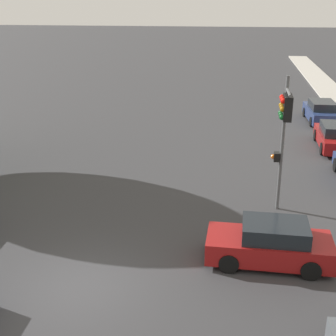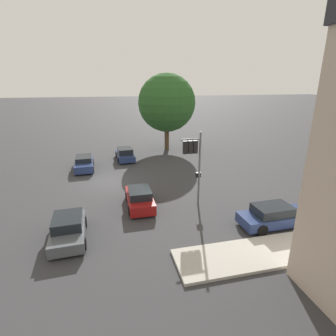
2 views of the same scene
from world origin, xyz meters
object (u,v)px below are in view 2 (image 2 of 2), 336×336
Objects in this scene: crossing_car_1 at (140,198)px; street_tree at (167,103)px; crossing_car_2 at (125,154)px; parked_car_0 at (273,216)px; traffic_signal at (193,154)px; crossing_car_0 at (68,229)px; crossing_car_3 at (84,163)px.

street_tree is at bearing -19.48° from crossing_car_1.
crossing_car_2 is (-12.57, -0.03, -0.00)m from crossing_car_1.
street_tree is 2.29× the size of crossing_car_2.
crossing_car_1 reaches higher than parked_car_0.
crossing_car_2 is at bearing 17.09° from traffic_signal.
street_tree reaches higher than crossing_car_2.
parked_car_0 is (1.45, 12.50, 0.01)m from crossing_car_0.
crossing_car_2 is at bearing 0.50° from crossing_car_1.
parked_car_0 reaches higher than crossing_car_3.
crossing_car_1 is at bearing 148.46° from parked_car_0.
crossing_car_1 is at bearing 177.21° from crossing_car_2.
crossing_car_0 is 0.94× the size of crossing_car_2.
crossing_car_2 is (-15.74, 4.55, 0.02)m from crossing_car_0.
crossing_car_3 is at bearing 38.68° from traffic_signal.
traffic_signal is at bearing 105.25° from crossing_car_0.
crossing_car_1 is 0.87× the size of crossing_car_3.
parked_car_0 is at bearing 80.88° from crossing_car_0.
crossing_car_1 is (-3.17, 4.58, 0.02)m from crossing_car_0.
crossing_car_2 reaches higher than crossing_car_0.
parked_car_0 is (17.20, 7.94, -0.01)m from crossing_car_2.
crossing_car_2 is at bearing -57.39° from street_tree.
street_tree is 1.81× the size of traffic_signal.
traffic_signal reaches higher than parked_car_0.
crossing_car_0 is at bearing 160.95° from crossing_car_2.
crossing_car_1 is 0.90× the size of parked_car_0.
traffic_signal is 13.90m from crossing_car_3.
crossing_car_3 is 19.31m from parked_car_0.
crossing_car_3 is at bearing 177.20° from crossing_car_0.
parked_car_0 is at bearing 37.88° from crossing_car_3.
crossing_car_3 is (-10.64, -8.33, -3.24)m from traffic_signal.
street_tree is at bearing -60.33° from crossing_car_2.
street_tree is 13.31m from crossing_car_3.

